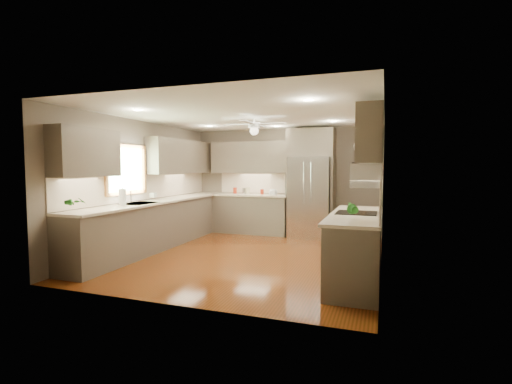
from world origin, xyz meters
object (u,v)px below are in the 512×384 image
Objects in this scene: soap_bottle at (154,195)px; canister_a at (235,190)px; canister_d at (262,192)px; paper_towel at (122,197)px; stool at (332,231)px; microwave at (366,175)px; potted_plant_left at (76,202)px; refrigerator at (311,185)px; canister_c at (248,190)px; bowl at (273,194)px; canister_b at (244,191)px; potted_plant_right at (353,209)px.

canister_a is at bearing 66.84° from soap_bottle.
paper_towel reaches higher than canister_d.
soap_bottle is 3.75m from stool.
microwave is at bearing -70.98° from stool.
refrigerator is (2.66, 4.10, 0.10)m from potted_plant_left.
canister_c is 1.25× the size of canister_d.
canister_a is 2.59m from stool.
canister_a is 0.69m from canister_d.
microwave is (3.19, -2.74, 0.46)m from canister_a.
canister_c is 0.80× the size of soap_bottle.
refrigerator is (2.75, 2.04, 0.15)m from soap_bottle.
bowl is 0.95m from refrigerator.
potted_plant_left reaches higher than stool.
canister_c is at bearing 177.18° from canister_d.
canister_c is 2.31m from stool.
microwave is 4.02m from paper_towel.
bowl is at bearing 67.26° from potted_plant_left.
bowl is at bearing 48.95° from soap_bottle.
refrigerator is at bearing -3.00° from canister_d.
soap_bottle is 3.43m from refrigerator.
stool is (1.47, -0.52, -0.73)m from bowl.
canister_d is 3.77m from microwave.
soap_bottle reaches higher than canister_b.
refrigerator is (1.18, -0.06, 0.19)m from canister_d.
canister_c is 0.07× the size of refrigerator.
canister_b is 0.94× the size of canister_c.
soap_bottle is at bearing -143.47° from refrigerator.
canister_b is 0.06× the size of refrigerator.
canister_c is 0.52× the size of paper_towel.
canister_b is 0.49× the size of paper_towel.
canister_b is at bearing 72.64° from paper_towel.
canister_d is at bearing 177.00° from refrigerator.
canister_a is 4.21m from potted_plant_left.
potted_plant_right is at bearing -21.66° from soap_bottle.
microwave is (2.51, -2.77, 0.48)m from canister_d.
potted_plant_right is 1.00m from microwave.
refrigerator is at bearing 108.65° from potted_plant_right.
refrigerator is at bearing 56.98° from potted_plant_left.
potted_plant_right reaches higher than canister_a.
microwave is (4.08, -0.67, 0.44)m from soap_bottle.
stool is (2.20, -0.56, -0.77)m from canister_b.
canister_a is 0.30× the size of stool.
canister_b is at bearing 168.79° from canister_c.
canister_c reaches higher than canister_b.
bowl is (0.63, -0.01, -0.06)m from canister_c.
canister_b is 3.35m from paper_towel.
canister_b is 0.75× the size of soap_bottle.
potted_plant_left is (-0.80, -4.13, 0.07)m from canister_a.
stool is (-0.78, 2.25, -1.24)m from microwave.
potted_plant_left is (0.09, -2.06, 0.05)m from soap_bottle.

